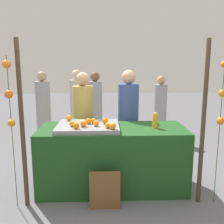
# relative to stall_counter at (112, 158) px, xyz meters

# --- Properties ---
(ground_plane) EXTENTS (24.00, 24.00, 0.00)m
(ground_plane) POSITION_rel_stall_counter_xyz_m (0.00, 0.00, -0.45)
(ground_plane) COLOR slate
(stall_counter) EXTENTS (2.09, 0.84, 0.90)m
(stall_counter) POSITION_rel_stall_counter_xyz_m (0.00, 0.00, 0.00)
(stall_counter) COLOR #1E4C1E
(stall_counter) RESTS_ON ground_plane
(orange_tray) EXTENTS (0.86, 0.70, 0.06)m
(orange_tray) POSITION_rel_stall_counter_xyz_m (-0.35, -0.03, 0.48)
(orange_tray) COLOR gray
(orange_tray) RESTS_ON stall_counter
(orange_0) EXTENTS (0.08, 0.08, 0.08)m
(orange_0) POSITION_rel_stall_counter_xyz_m (-0.27, 0.02, 0.55)
(orange_0) COLOR orange
(orange_0) RESTS_ON orange_tray
(orange_1) EXTENTS (0.08, 0.08, 0.08)m
(orange_1) POSITION_rel_stall_counter_xyz_m (-0.55, -0.15, 0.55)
(orange_1) COLOR orange
(orange_1) RESTS_ON orange_tray
(orange_2) EXTENTS (0.09, 0.09, 0.09)m
(orange_2) POSITION_rel_stall_counter_xyz_m (-0.10, -0.01, 0.55)
(orange_2) COLOR orange
(orange_2) RESTS_ON orange_tray
(orange_3) EXTENTS (0.09, 0.09, 0.09)m
(orange_3) POSITION_rel_stall_counter_xyz_m (-0.49, -0.27, 0.55)
(orange_3) COLOR orange
(orange_3) RESTS_ON orange_tray
(orange_4) EXTENTS (0.09, 0.09, 0.09)m
(orange_4) POSITION_rel_stall_counter_xyz_m (-0.64, 0.21, 0.55)
(orange_4) COLOR orange
(orange_4) RESTS_ON orange_tray
(orange_5) EXTENTS (0.09, 0.09, 0.09)m
(orange_5) POSITION_rel_stall_counter_xyz_m (-0.40, -0.17, 0.56)
(orange_5) COLOR orange
(orange_5) RESTS_ON orange_tray
(orange_6) EXTENTS (0.09, 0.09, 0.09)m
(orange_6) POSITION_rel_stall_counter_xyz_m (-0.01, -0.31, 0.56)
(orange_6) COLOR orange
(orange_6) RESTS_ON orange_tray
(orange_7) EXTENTS (0.08, 0.08, 0.08)m
(orange_7) POSITION_rel_stall_counter_xyz_m (-0.34, -0.00, 0.55)
(orange_7) COLOR orange
(orange_7) RESTS_ON orange_tray
(orange_8) EXTENTS (0.08, 0.08, 0.08)m
(orange_8) POSITION_rel_stall_counter_xyz_m (-0.07, -0.25, 0.55)
(orange_8) COLOR orange
(orange_8) RESTS_ON orange_tray
(orange_9) EXTENTS (0.08, 0.08, 0.08)m
(orange_9) POSITION_rel_stall_counter_xyz_m (-0.23, -0.14, 0.55)
(orange_9) COLOR orange
(orange_9) RESTS_ON orange_tray
(juice_bottle) EXTENTS (0.07, 0.07, 0.22)m
(juice_bottle) POSITION_rel_stall_counter_xyz_m (0.61, -0.03, 0.55)
(juice_bottle) COLOR #F1A219
(juice_bottle) RESTS_ON stall_counter
(chalkboard_sign) EXTENTS (0.38, 0.03, 0.51)m
(chalkboard_sign) POSITION_rel_stall_counter_xyz_m (-0.12, -0.59, -0.21)
(chalkboard_sign) COLOR brown
(chalkboard_sign) RESTS_ON ground_plane
(vendor_left) EXTENTS (0.33, 0.33, 1.67)m
(vendor_left) POSITION_rel_stall_counter_xyz_m (-0.46, 0.65, 0.32)
(vendor_left) COLOR tan
(vendor_left) RESTS_ON ground_plane
(vendor_right) EXTENTS (0.34, 0.34, 1.70)m
(vendor_right) POSITION_rel_stall_counter_xyz_m (0.29, 0.63, 0.34)
(vendor_right) COLOR #384C8C
(vendor_right) RESTS_ON ground_plane
(crowd_person_0) EXTENTS (0.32, 0.32, 1.62)m
(crowd_person_0) POSITION_rel_stall_counter_xyz_m (-0.31, 2.31, 0.30)
(crowd_person_0) COLOR #99999E
(crowd_person_0) RESTS_ON ground_plane
(crowd_person_1) EXTENTS (0.33, 0.33, 1.66)m
(crowd_person_1) POSITION_rel_stall_counter_xyz_m (-0.72, 2.27, 0.32)
(crowd_person_1) COLOR beige
(crowd_person_1) RESTS_ON ground_plane
(crowd_person_2) EXTENTS (0.33, 0.33, 1.63)m
(crowd_person_2) POSITION_rel_stall_counter_xyz_m (-1.49, 2.23, 0.31)
(crowd_person_2) COLOR #99999E
(crowd_person_2) RESTS_ON ground_plane
(crowd_person_3) EXTENTS (0.30, 0.30, 1.51)m
(crowd_person_3) POSITION_rel_stall_counter_xyz_m (1.24, 2.45, 0.25)
(crowd_person_3) COLOR #99999E
(crowd_person_3) RESTS_ON ground_plane
(canopy_post_left) EXTENTS (0.06, 0.06, 2.10)m
(canopy_post_left) POSITION_rel_stall_counter_xyz_m (-1.12, -0.46, 0.60)
(canopy_post_left) COLOR #473828
(canopy_post_left) RESTS_ON ground_plane
(canopy_post_right) EXTENTS (0.06, 0.06, 2.10)m
(canopy_post_right) POSITION_rel_stall_counter_xyz_m (1.12, -0.46, 0.60)
(canopy_post_right) COLOR #473828
(canopy_post_right) RESTS_ON ground_plane
(garland_strand_left) EXTENTS (0.10, 0.11, 1.90)m
(garland_strand_left) POSITION_rel_stall_counter_xyz_m (-1.24, -0.50, 1.01)
(garland_strand_left) COLOR #2D4C23
(garland_strand_left) RESTS_ON ground_plane
(garland_strand_right) EXTENTS (0.10, 0.10, 1.90)m
(garland_strand_right) POSITION_rel_stall_counter_xyz_m (1.33, -0.48, 0.93)
(garland_strand_right) COLOR #2D4C23
(garland_strand_right) RESTS_ON ground_plane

